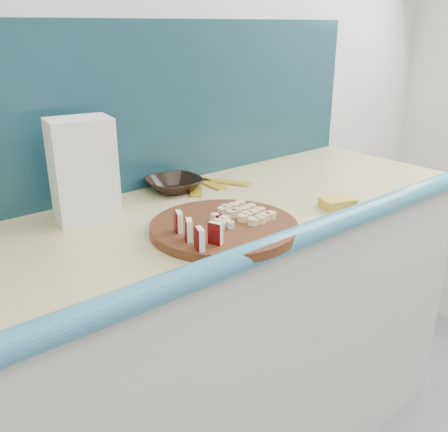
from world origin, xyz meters
name	(u,v)px	position (x,y,z in m)	size (l,w,h in m)	color
kitchen_counter	(146,376)	(0.10, 1.50, 0.46)	(2.20, 0.63, 0.91)	silver
backsplash	(77,115)	(0.10, 1.79, 1.16)	(2.20, 0.02, 0.50)	teal
cutting_board	(224,228)	(0.26, 1.34, 0.92)	(0.37, 0.37, 0.02)	#431C0E
apple_wedges	(195,231)	(0.14, 1.30, 0.96)	(0.07, 0.14, 0.05)	#FFF4CB
apple_chunks	(217,223)	(0.24, 1.34, 0.94)	(0.05, 0.06, 0.02)	#F9ECC7
banana_slices	(246,213)	(0.34, 1.35, 0.94)	(0.10, 0.14, 0.02)	beige
brown_bowl	(174,185)	(0.35, 1.69, 0.93)	(0.17, 0.17, 0.04)	black
flour_bag	(83,170)	(0.04, 1.65, 1.04)	(0.16, 0.11, 0.27)	white
sponge	(338,203)	(0.62, 1.27, 0.92)	(0.09, 0.06, 0.03)	yellow
banana_peel	(210,184)	(0.47, 1.67, 0.91)	(0.23, 0.19, 0.01)	gold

